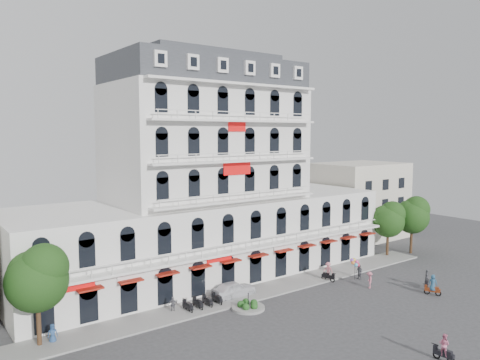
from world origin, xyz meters
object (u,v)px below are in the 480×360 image
object	(u,v)px
parked_car	(234,289)
rider_southwest	(444,347)
balloon_vendor	(358,269)
rider_northeast	(427,279)
rider_east	(433,285)
rider_center	(328,271)

from	to	relation	value
parked_car	rider_southwest	size ratio (longest dim) A/B	2.27
balloon_vendor	parked_car	bearing A→B (deg)	165.57
rider_northeast	balloon_vendor	size ratio (longest dim) A/B	0.87
parked_car	rider_northeast	bearing A→B (deg)	-119.29
rider_northeast	balloon_vendor	xyz separation A→B (m)	(-3.52, 6.47, 0.22)
rider_east	balloon_vendor	distance (m)	8.30
balloon_vendor	rider_northeast	bearing A→B (deg)	-61.41
parked_car	rider_northeast	xyz separation A→B (m)	(18.29, -10.27, 0.22)
rider_southwest	rider_east	bearing A→B (deg)	-58.58
parked_car	rider_southwest	bearing A→B (deg)	-167.43
rider_northeast	rider_center	xyz separation A→B (m)	(-6.71, 8.06, 0.15)
rider_southwest	rider_east	xyz separation A→B (m)	(12.39, 8.38, 0.02)
balloon_vendor	rider_center	bearing A→B (deg)	153.47
rider_southwest	balloon_vendor	distance (m)	19.36
rider_northeast	parked_car	bearing A→B (deg)	-57.38
parked_car	rider_east	xyz separation A→B (m)	(16.88, -11.83, 0.28)
parked_car	balloon_vendor	size ratio (longest dim) A/B	1.97
rider_southwest	rider_east	size ratio (longest dim) A/B	0.97
rider_northeast	rider_center	size ratio (longest dim) A/B	0.95
rider_east	rider_northeast	xyz separation A→B (m)	(1.41, 1.56, -0.06)
rider_east	rider_northeast	world-z (taller)	rider_east
rider_southwest	rider_center	world-z (taller)	rider_center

